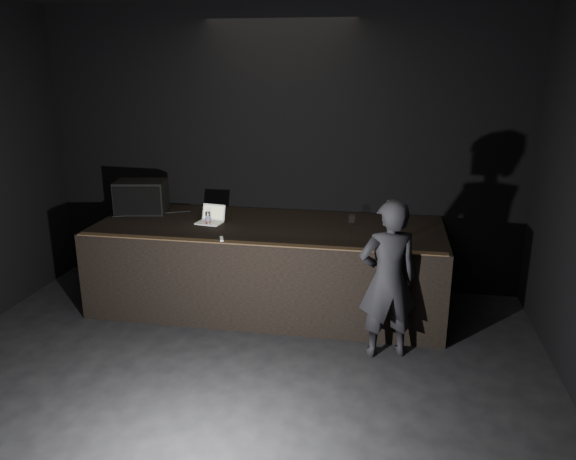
% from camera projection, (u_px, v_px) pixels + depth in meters
% --- Properties ---
extents(ground, '(7.00, 7.00, 0.00)m').
position_uv_depth(ground, '(193.00, 454.00, 4.19)').
color(ground, black).
rests_on(ground, ground).
extents(room_walls, '(6.10, 7.10, 3.52)m').
position_uv_depth(room_walls, '(177.00, 190.00, 3.61)').
color(room_walls, black).
rests_on(room_walls, ground).
extents(stage_riser, '(4.00, 1.50, 1.00)m').
position_uv_depth(stage_riser, '(269.00, 266.00, 6.62)').
color(stage_riser, black).
rests_on(stage_riser, ground).
extents(riser_lip, '(3.92, 0.10, 0.01)m').
position_uv_depth(riser_lip, '(254.00, 243.00, 5.80)').
color(riser_lip, brown).
rests_on(riser_lip, stage_riser).
extents(stage_monitor, '(0.67, 0.54, 0.40)m').
position_uv_depth(stage_monitor, '(141.00, 197.00, 6.96)').
color(stage_monitor, black).
rests_on(stage_monitor, stage_riser).
extents(cable, '(0.85, 0.43, 0.02)m').
position_uv_depth(cable, '(152.00, 214.00, 6.91)').
color(cable, black).
rests_on(cable, stage_riser).
extents(laptop, '(0.33, 0.30, 0.20)m').
position_uv_depth(laptop, '(211.00, 218.00, 6.57)').
color(laptop, silver).
rests_on(laptop, stage_riser).
extents(beer_can, '(0.07, 0.07, 0.15)m').
position_uv_depth(beer_can, '(208.00, 219.00, 6.46)').
color(beer_can, silver).
rests_on(beer_can, stage_riser).
extents(plastic_cup, '(0.08, 0.08, 0.10)m').
position_uv_depth(plastic_cup, '(352.00, 219.00, 6.51)').
color(plastic_cup, white).
rests_on(plastic_cup, stage_riser).
extents(wii_remote, '(0.08, 0.14, 0.03)m').
position_uv_depth(wii_remote, '(222.00, 239.00, 5.91)').
color(wii_remote, white).
rests_on(wii_remote, stage_riser).
extents(person, '(0.67, 0.54, 1.60)m').
position_uv_depth(person, '(388.00, 279.00, 5.40)').
color(person, black).
rests_on(person, ground).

